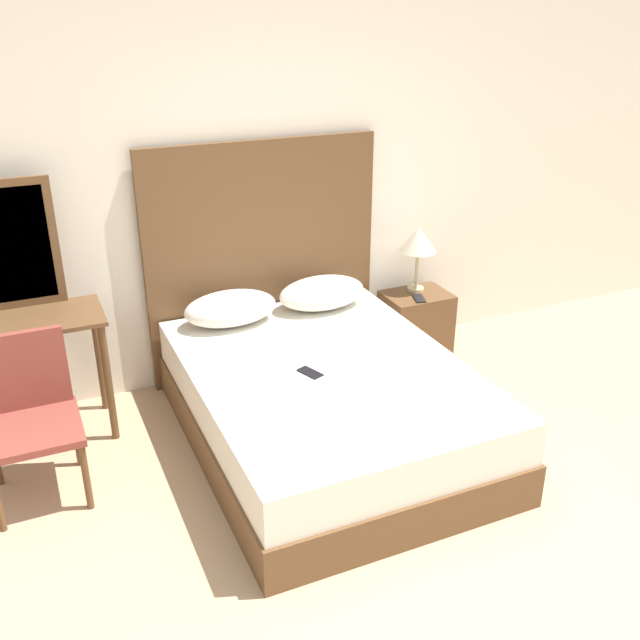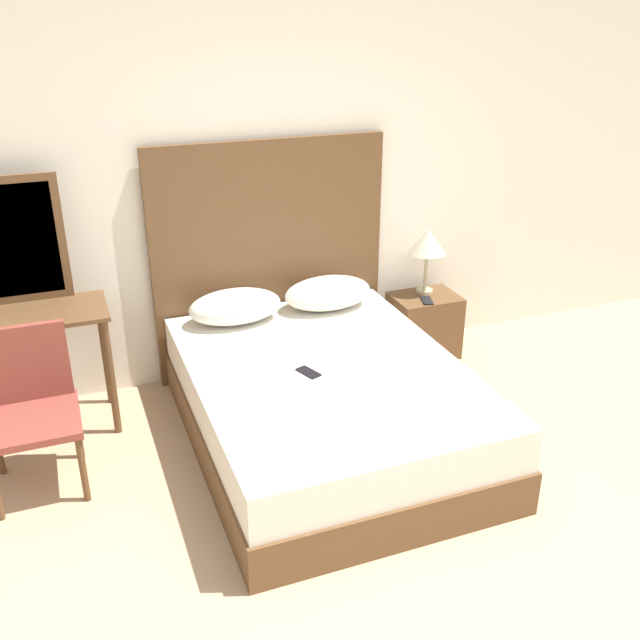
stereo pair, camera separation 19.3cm
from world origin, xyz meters
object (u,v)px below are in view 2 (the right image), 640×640
(bed, at_px, (326,405))
(table_lamp, at_px, (427,242))
(phone_on_bed, at_px, (308,372))
(nightstand, at_px, (424,325))
(vanity_desk, at_px, (24,338))
(phone_on_nightstand, at_px, (427,300))
(chair, at_px, (29,401))

(bed, relative_size, table_lamp, 4.24)
(phone_on_bed, distance_m, nightstand, 1.50)
(bed, bearing_deg, table_lamp, 38.24)
(phone_on_bed, height_order, vanity_desk, vanity_desk)
(phone_on_nightstand, bearing_deg, vanity_desk, 179.54)
(phone_on_bed, distance_m, table_lamp, 1.58)
(bed, relative_size, chair, 2.34)
(table_lamp, xyz_separation_m, vanity_desk, (-2.71, -0.14, -0.22))
(bed, distance_m, nightstand, 1.36)
(vanity_desk, bearing_deg, phone_on_nightstand, -0.46)
(nightstand, relative_size, vanity_desk, 0.49)
(bed, distance_m, phone_on_nightstand, 1.29)
(bed, bearing_deg, nightstand, 36.62)
(nightstand, height_order, phone_on_nightstand, phone_on_nightstand)
(phone_on_bed, relative_size, chair, 0.19)
(bed, bearing_deg, phone_on_nightstand, 34.46)
(table_lamp, distance_m, chair, 2.81)
(phone_on_bed, height_order, chair, chair)
(phone_on_nightstand, xyz_separation_m, vanity_desk, (-2.64, 0.02, 0.16))
(phone_on_nightstand, relative_size, chair, 0.19)
(bed, distance_m, table_lamp, 1.54)
(chair, bearing_deg, vanity_desk, 90.40)
(chair, bearing_deg, bed, -8.51)
(phone_on_nightstand, height_order, chair, chair)
(phone_on_nightstand, bearing_deg, phone_on_bed, -147.19)
(phone_on_bed, bearing_deg, nightstand, 34.89)
(vanity_desk, bearing_deg, bed, -24.93)
(phone_on_bed, bearing_deg, table_lamp, 36.45)
(nightstand, distance_m, table_lamp, 0.62)
(vanity_desk, bearing_deg, phone_on_bed, -27.79)
(phone_on_bed, relative_size, phone_on_nightstand, 1.01)
(phone_on_nightstand, distance_m, chair, 2.68)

